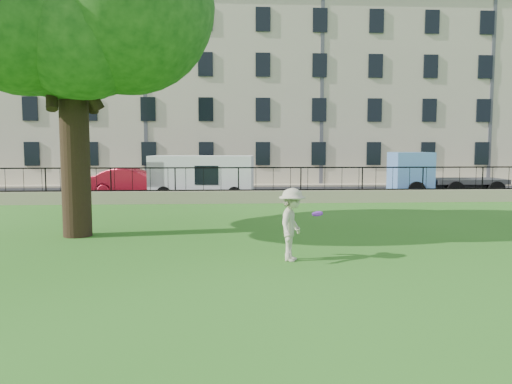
{
  "coord_description": "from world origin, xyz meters",
  "views": [
    {
      "loc": [
        -0.58,
        -11.73,
        2.74
      ],
      "look_at": [
        0.33,
        3.5,
        1.32
      ],
      "focal_mm": 35.0,
      "sensor_mm": 36.0,
      "label": 1
    }
  ],
  "objects": [
    {
      "name": "man",
      "position": [
        0.98,
        -0.06,
        0.87
      ],
      "size": [
        1.01,
        1.28,
        1.75
      ],
      "primitive_type": "imported",
      "rotation": [
        0.0,
        0.0,
        1.21
      ],
      "color": "beige",
      "rests_on": "ground"
    },
    {
      "name": "red_sedan",
      "position": [
        -5.58,
        15.4,
        0.76
      ],
      "size": [
        4.79,
        2.2,
        1.52
      ],
      "primitive_type": "imported",
      "rotation": [
        0.0,
        0.0,
        1.44
      ],
      "color": "#B3162A",
      "rests_on": "street"
    },
    {
      "name": "ground",
      "position": [
        0.0,
        0.0,
        0.0
      ],
      "size": [
        120.0,
        120.0,
        0.0
      ],
      "primitive_type": "plane",
      "color": "#296618",
      "rests_on": "ground"
    },
    {
      "name": "retaining_wall",
      "position": [
        0.0,
        12.0,
        0.3
      ],
      "size": [
        50.0,
        0.4,
        0.6
      ],
      "primitive_type": "cube",
      "color": "tan",
      "rests_on": "ground"
    },
    {
      "name": "frisbee",
      "position": [
        1.66,
        0.32,
        1.08
      ],
      "size": [
        0.3,
        0.31,
        0.12
      ],
      "primitive_type": "cylinder",
      "rotation": [
        0.21,
        -0.14,
        -0.15
      ],
      "color": "purple"
    },
    {
      "name": "building_row",
      "position": [
        0.0,
        27.57,
        6.92
      ],
      "size": [
        56.4,
        10.4,
        13.8
      ],
      "color": "beige",
      "rests_on": "ground"
    },
    {
      "name": "white_van",
      "position": [
        -1.85,
        14.4,
        1.11
      ],
      "size": [
        5.49,
        2.66,
        2.22
      ],
      "primitive_type": "cube",
      "rotation": [
        0.0,
        0.0,
        -0.12
      ],
      "color": "white",
      "rests_on": "street"
    },
    {
      "name": "blue_truck",
      "position": [
        11.15,
        14.4,
        1.2
      ],
      "size": [
        5.75,
        2.16,
        2.39
      ],
      "primitive_type": "cube",
      "rotation": [
        0.0,
        0.0,
        -0.02
      ],
      "color": "#5F94DF",
      "rests_on": "street"
    },
    {
      "name": "street",
      "position": [
        0.0,
        16.7,
        0.01
      ],
      "size": [
        60.0,
        9.0,
        0.01
      ],
      "primitive_type": "cube",
      "color": "black",
      "rests_on": "ground"
    },
    {
      "name": "iron_railing",
      "position": [
        0.0,
        12.0,
        1.15
      ],
      "size": [
        50.0,
        0.05,
        1.13
      ],
      "color": "black",
      "rests_on": "retaining_wall"
    },
    {
      "name": "sidewalk",
      "position": [
        0.0,
        21.9,
        0.06
      ],
      "size": [
        60.0,
        1.4,
        0.12
      ],
      "primitive_type": "cube",
      "color": "tan",
      "rests_on": "ground"
    }
  ]
}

